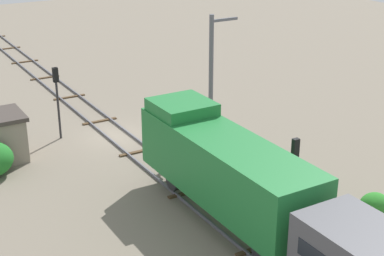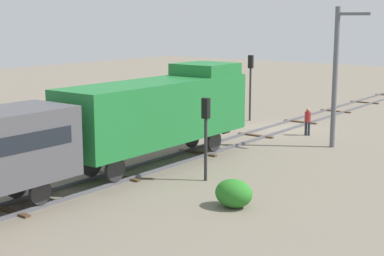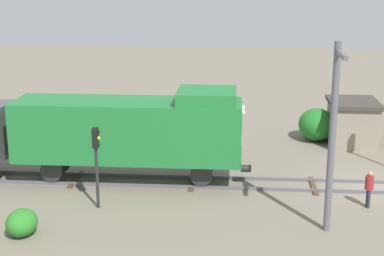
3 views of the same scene
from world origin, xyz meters
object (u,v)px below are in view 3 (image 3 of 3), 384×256
(worker_near_track, at_px, (369,186))
(relay_hut, at_px, (352,122))
(traffic_signal_mid, at_px, (96,152))
(catenary_mast, at_px, (333,134))
(locomotive, at_px, (132,129))

(worker_near_track, bearing_deg, relay_hut, 16.06)
(traffic_signal_mid, relative_size, relay_hut, 1.06)
(traffic_signal_mid, xyz_separation_m, catenary_mast, (-1.66, -9.84, 1.51))
(locomotive, height_order, relay_hut, locomotive)
(worker_near_track, xyz_separation_m, relay_hut, (9.90, -1.05, 0.40))
(locomotive, height_order, worker_near_track, locomotive)
(locomotive, height_order, traffic_signal_mid, locomotive)
(locomotive, height_order, catenary_mast, catenary_mast)
(traffic_signal_mid, bearing_deg, worker_near_track, -85.25)
(traffic_signal_mid, height_order, worker_near_track, traffic_signal_mid)
(worker_near_track, relative_size, catenary_mast, 0.22)
(traffic_signal_mid, xyz_separation_m, relay_hut, (10.90, -13.08, -1.19))
(traffic_signal_mid, height_order, relay_hut, traffic_signal_mid)
(traffic_signal_mid, distance_m, catenary_mast, 10.09)
(locomotive, bearing_deg, traffic_signal_mid, 163.94)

